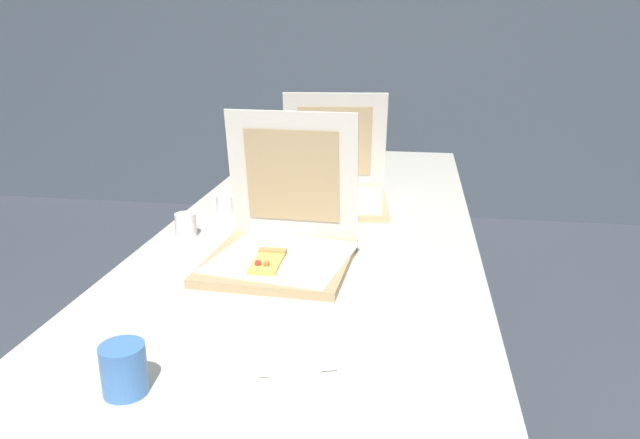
{
  "coord_description": "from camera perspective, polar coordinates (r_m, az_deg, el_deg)",
  "views": [
    {
      "loc": [
        0.26,
        -1.11,
        1.31
      ],
      "look_at": [
        0.02,
        0.44,
        0.79
      ],
      "focal_mm": 33.51,
      "sensor_mm": 36.0,
      "label": 1
    }
  ],
  "objects": [
    {
      "name": "cup_white_near_center",
      "position": [
        1.72,
        -12.7,
        -0.53
      ],
      "size": [
        0.06,
        0.06,
        0.07
      ],
      "primitive_type": "cylinder",
      "color": "white",
      "rests_on": "table"
    },
    {
      "name": "cup_printed_front",
      "position": [
        1.04,
        -18.22,
        -13.43
      ],
      "size": [
        0.07,
        0.07,
        0.09
      ],
      "primitive_type": "cylinder",
      "color": "#477FCC",
      "rests_on": "table"
    },
    {
      "name": "wall_back",
      "position": [
        4.22,
        5.66,
        17.94
      ],
      "size": [
        10.0,
        0.1,
        2.6
      ],
      "primitive_type": "cube",
      "color": "#4C5660",
      "rests_on": "ground"
    },
    {
      "name": "pizza_box_front",
      "position": [
        1.5,
        -3.67,
        -2.14
      ],
      "size": [
        0.37,
        0.37,
        0.37
      ],
      "rotation": [
        0.0,
        0.0,
        -0.05
      ],
      "color": "tan",
      "rests_on": "table"
    },
    {
      "name": "napkin_pile",
      "position": [
        1.11,
        -2.65,
        -12.87
      ],
      "size": [
        0.17,
        0.17,
        0.01
      ],
      "color": "white",
      "rests_on": "table"
    },
    {
      "name": "table",
      "position": [
        1.84,
        0.19,
        -1.53
      ],
      "size": [
        0.9,
        2.2,
        0.73
      ],
      "color": "silver",
      "rests_on": "ground"
    },
    {
      "name": "pizza_box_middle",
      "position": [
        1.99,
        1.34,
        2.98
      ],
      "size": [
        0.39,
        0.39,
        0.36
      ],
      "rotation": [
        0.0,
        0.0,
        0.12
      ],
      "color": "tan",
      "rests_on": "table"
    },
    {
      "name": "cup_white_mid",
      "position": [
        1.88,
        -8.97,
        1.27
      ],
      "size": [
        0.06,
        0.06,
        0.07
      ],
      "primitive_type": "cylinder",
      "color": "white",
      "rests_on": "table"
    }
  ]
}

